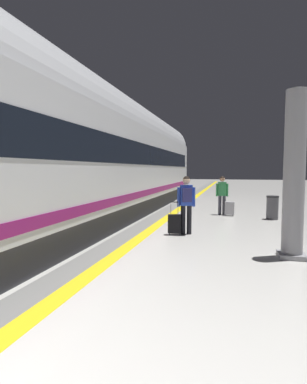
% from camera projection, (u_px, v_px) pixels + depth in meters
% --- Properties ---
extents(safety_line_strip, '(0.36, 80.00, 0.01)m').
position_uv_depth(safety_line_strip, '(156.00, 226.00, 10.25)').
color(safety_line_strip, yellow).
rests_on(safety_line_strip, ground).
extents(tactile_edge_band, '(0.76, 80.00, 0.01)m').
position_uv_depth(tactile_edge_band, '(144.00, 225.00, 10.35)').
color(tactile_edge_band, slate).
rests_on(tactile_edge_band, ground).
extents(high_speed_train, '(2.94, 32.11, 4.97)m').
position_uv_depth(high_speed_train, '(45.00, 147.00, 7.86)').
color(high_speed_train, '#38383D').
rests_on(high_speed_train, ground).
extents(passenger_near, '(0.52, 0.40, 1.73)m').
position_uv_depth(passenger_near, '(186.00, 200.00, 8.90)').
color(passenger_near, black).
rests_on(passenger_near, ground).
extents(suitcase_near, '(0.42, 0.31, 0.99)m').
position_uv_depth(suitcase_near, '(174.00, 224.00, 8.87)').
color(suitcase_near, black).
rests_on(suitcase_near, ground).
extents(passenger_mid, '(0.51, 0.23, 1.64)m').
position_uv_depth(passenger_mid, '(222.00, 192.00, 12.76)').
color(passenger_mid, '#383842').
rests_on(passenger_mid, ground).
extents(suitcase_mid, '(0.39, 0.26, 0.58)m').
position_uv_depth(suitcase_mid, '(230.00, 208.00, 12.53)').
color(suitcase_mid, '#9E9EA3').
rests_on(suitcase_mid, ground).
extents(platform_pillar, '(0.56, 0.56, 3.60)m').
position_uv_depth(platform_pillar, '(294.00, 179.00, 6.47)').
color(platform_pillar, gray).
rests_on(platform_pillar, ground).
extents(waste_bin, '(0.46, 0.46, 0.91)m').
position_uv_depth(waste_bin, '(272.00, 208.00, 11.62)').
color(waste_bin, '#4C4C51').
rests_on(waste_bin, ground).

